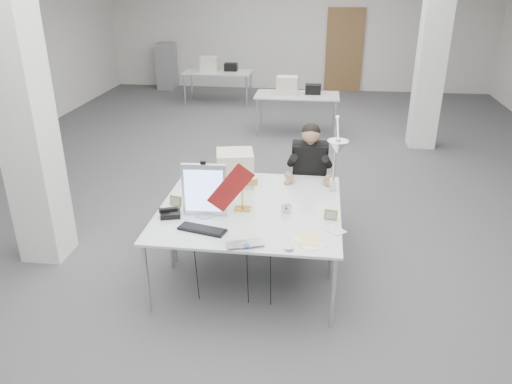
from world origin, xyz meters
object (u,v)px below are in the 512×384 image
Objects in this scene: desk_main at (244,228)px; seated_person at (310,160)px; beige_monitor at (235,168)px; architect_lamp at (335,161)px; monitor at (204,190)px; desk_phone at (170,214)px; bankers_lamp at (242,192)px; office_chair at (309,185)px; laptop at (246,247)px.

seated_person reaches higher than desk_main.
architect_lamp reaches higher than beige_monitor.
beige_monitor is (-0.81, -0.46, 0.04)m from seated_person.
monitor is 2.76× the size of desk_phone.
architect_lamp is at bearing 6.20° from bankers_lamp.
seated_person is at bearing 69.15° from desk_main.
monitor is at bearing -129.13° from seated_person.
bankers_lamp is 0.67m from beige_monitor.
office_chair is 2.96× the size of bankers_lamp.
office_chair is at bearing 57.03° from laptop.
architect_lamp is at bearing -26.75° from beige_monitor.
bankers_lamp is at bearing 3.65° from desk_phone.
desk_phone is (-0.82, 0.51, 0.01)m from laptop.
laptop is 1.40m from architect_lamp.
bankers_lamp reaches higher than laptop.
desk_phone is (-0.33, -0.07, -0.24)m from monitor.
seated_person is at bearing 133.22° from architect_lamp.
laptop is (-0.48, -1.91, 0.21)m from office_chair.
architect_lamp is (0.27, -0.75, 0.28)m from seated_person.
beige_monitor is 0.47× the size of architect_lamp.
office_chair is 1.33× the size of architect_lamp.
seated_person is 1.60m from monitor.
architect_lamp is (0.75, 1.11, 0.41)m from laptop.
desk_main is 0.75m from desk_phone.
bankers_lamp is at bearing -86.25° from beige_monitor.
desk_phone is 0.48× the size of beige_monitor.
monitor reaches higher than desk_phone.
office_chair is at bearing 69.78° from desk_main.
architect_lamp is at bearing 4.93° from desk_phone.
desk_main is 5.50× the size of laptop.
laptop is at bearing -78.23° from desk_main.
office_chair is 1.70m from monitor.
bankers_lamp is (-0.15, 0.75, 0.18)m from laptop.
desk_phone is 1.02m from beige_monitor.
beige_monitor reaches higher than desk_main.
office_chair is 1.04m from architect_lamp.
monitor is 1.39× the size of bankers_lamp.
desk_main is 1.60× the size of office_chair.
architect_lamp is (0.83, 0.72, 0.43)m from desk_main.
office_chair is at bearing 45.99° from bankers_lamp.
architect_lamp is at bearing 19.73° from monitor.
seated_person is at bearing 30.17° from desk_phone.
office_chair reaches higher than desk_phone.
architect_lamp reaches higher than monitor.
office_chair is 2.14× the size of monitor.
seated_person reaches higher than desk_phone.
seated_person is at bearing -91.87° from office_chair.
architect_lamp is (0.90, 0.36, 0.23)m from bankers_lamp.
beige_monitor is (0.49, 0.88, 0.16)m from desk_phone.
monitor is at bearing -3.67° from desk_phone.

